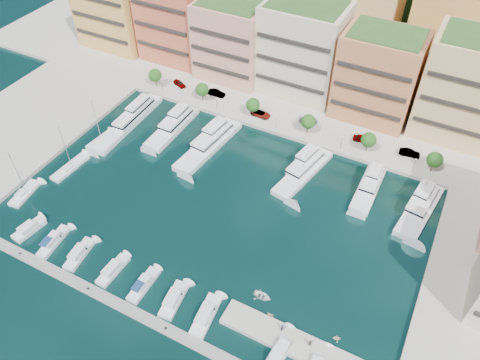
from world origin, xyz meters
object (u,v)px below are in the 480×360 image
Objects in this scene: cruiser_0 at (29,230)px; yacht_4 at (304,170)px; yacht_0 at (131,119)px; cruiser_1 at (53,242)px; cruiser_2 at (79,254)px; tree_5 at (435,160)px; lamppost_1 at (217,102)px; yacht_2 at (210,142)px; person_1 at (310,343)px; tree_2 at (253,105)px; cruiser_3 at (113,270)px; lamppost_2 at (276,120)px; sailboat_0 at (25,194)px; sailboat_1 at (70,168)px; car_4 at (363,138)px; cruiser_6 at (206,316)px; person_0 at (282,327)px; tender_0 at (262,296)px; yacht_5 at (369,186)px; car_1 at (216,93)px; tree_4 at (369,140)px; lamppost_4 at (415,163)px; lamppost_0 at (162,85)px; car_5 at (410,153)px; yacht_1 at (174,125)px; tree_1 at (202,89)px; tender_1 at (270,315)px; tree_0 at (155,75)px; yacht_6 at (421,207)px; car_3 at (308,120)px; cruiser_4 at (143,285)px; lamppost_3 at (342,141)px; cruiser_8 at (280,352)px; car_0 at (179,83)px; sailboat_2 at (101,141)px.

yacht_4 is at bearing 44.04° from cruiser_0.
cruiser_1 is (10.79, -41.21, -0.64)m from yacht_0.
cruiser_2 is (7.03, 0.02, -0.02)m from cruiser_1.
tree_5 is 58.05m from lamppost_1.
yacht_2 is 58.26m from person_1.
tree_2 is 0.27× the size of yacht_4.
lamppost_2 is at bearing 79.55° from cruiser_3.
sailboat_0 and sailboat_1 have the same top height.
car_4 is (22.00, 5.79, -1.98)m from lamppost_2.
yacht_2 is at bearing 119.06° from cruiser_6.
tree_2 reaches higher than person_0.
car_4 is (3.31, 53.01, 1.48)m from tender_0.
lamppost_1 is 1.18× the size of tender_0.
yacht_5 is 1.22× the size of sailboat_0.
tree_4 is at bearing -96.39° from car_1.
person_0 is (61.57, -37.54, 0.69)m from yacht_0.
tree_2 is at bearing 177.01° from lamppost_4.
lamppost_0 is 0.56× the size of cruiser_0.
tree_4 is 13.12m from yacht_5.
tree_2 is 42.24m from car_5.
yacht_4 is at bearing 33.78° from sailboat_0.
lamppost_0 is at bearing 166.74° from yacht_4.
yacht_1 reaches higher than lamppost_1.
tree_1 reaches higher than cruiser_0.
tender_1 is 0.32× the size of car_1.
cruiser_1 is (-49.93, -58.11, -4.17)m from tree_4.
tree_2 is at bearing 0.00° from tree_0.
sailboat_1 is at bearing -161.99° from yacht_6.
person_0 is at bearing -50.59° from lamppost_1.
tender_0 is at bearing -49.24° from tree_1.
sailboat_0 is (-53.29, 7.59, -0.23)m from cruiser_6.
car_1 is (-21.73, 6.32, -1.97)m from lamppost_2.
car_3 is at bearing 81.51° from car_5.
cruiser_4 is 0.63× the size of sailboat_0.
yacht_2 is (-36.57, -15.29, -3.53)m from tree_4.
tree_5 reaches higher than yacht_6.
lamppost_3 reaches higher than person_0.
tender_0 is (26.68, -49.52, -4.37)m from tree_2.
car_5 is (16.00, 5.66, -2.00)m from lamppost_3.
tree_1 is 42.07m from lamppost_3.
cruiser_4 is 1.65× the size of car_4.
person_1 is (-5.77, -52.50, -2.04)m from lamppost_4.
cruiser_8 is at bearing -33.23° from yacht_0.
cruiser_2 is 4.71× the size of person_0.
lamppost_0 is 72.33m from tender_0.
tree_1 is 68.07m from cruiser_6.
car_5 is 2.80× the size of person_0.
lamppost_1 is 0.93× the size of car_0.
yacht_4 is 1.57× the size of sailboat_2.
lamppost_1 is 0.22× the size of yacht_6.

